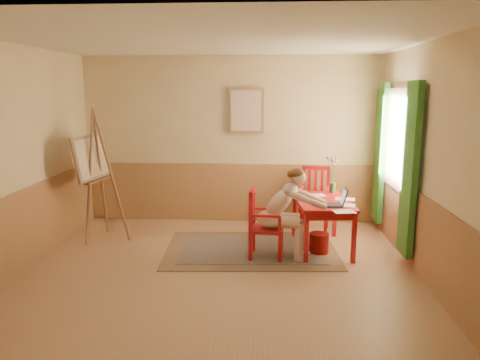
# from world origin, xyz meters

# --- Properties ---
(room) EXTENTS (5.04, 4.54, 2.84)m
(room) POSITION_xyz_m (0.00, 0.00, 1.40)
(room) COLOR #A97E58
(room) RESTS_ON ground
(wainscot) EXTENTS (5.00, 4.50, 1.00)m
(wainscot) POSITION_xyz_m (0.00, 0.80, 0.50)
(wainscot) COLOR #B9804E
(wainscot) RESTS_ON room
(window) EXTENTS (0.12, 2.01, 2.20)m
(window) POSITION_xyz_m (2.42, 1.10, 1.35)
(window) COLOR white
(window) RESTS_ON room
(wall_portrait) EXTENTS (0.60, 0.05, 0.76)m
(wall_portrait) POSITION_xyz_m (0.25, 2.20, 1.90)
(wall_portrait) COLOR #957353
(wall_portrait) RESTS_ON room
(rug) EXTENTS (2.49, 1.73, 0.02)m
(rug) POSITION_xyz_m (0.40, 0.73, 0.01)
(rug) COLOR #8C7251
(rug) RESTS_ON room
(table) EXTENTS (0.82, 1.26, 0.72)m
(table) POSITION_xyz_m (1.40, 0.85, 0.63)
(table) COLOR red
(table) RESTS_ON room
(chair_left) EXTENTS (0.47, 0.45, 0.95)m
(chair_left) POSITION_xyz_m (0.56, 0.46, 0.47)
(chair_left) COLOR red
(chair_left) RESTS_ON room
(chair_back) EXTENTS (0.53, 0.54, 1.03)m
(chair_back) POSITION_xyz_m (1.38, 1.75, 0.51)
(chair_back) COLOR red
(chair_back) RESTS_ON room
(figure) EXTENTS (0.93, 0.42, 1.24)m
(figure) POSITION_xyz_m (0.86, 0.42, 0.68)
(figure) COLOR beige
(figure) RESTS_ON room
(laptop) EXTENTS (0.39, 0.24, 0.24)m
(laptop) POSITION_xyz_m (1.51, 0.53, 0.77)
(laptop) COLOR #1E2338
(laptop) RESTS_ON table
(papers) EXTENTS (0.69, 1.14, 0.00)m
(papers) POSITION_xyz_m (1.57, 0.70, 0.72)
(papers) COLOR white
(papers) RESTS_ON table
(vase) EXTENTS (0.19, 0.28, 0.56)m
(vase) POSITION_xyz_m (1.60, 1.35, 0.98)
(vase) COLOR #3F724C
(vase) RESTS_ON table
(wastebasket) EXTENTS (0.34, 0.34, 0.29)m
(wastebasket) POSITION_xyz_m (1.34, 0.65, 0.14)
(wastebasket) COLOR #9F1514
(wastebasket) RESTS_ON room
(easel) EXTENTS (0.71, 0.89, 1.98)m
(easel) POSITION_xyz_m (-1.97, 1.14, 1.17)
(easel) COLOR brown
(easel) RESTS_ON room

